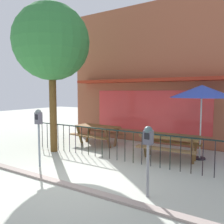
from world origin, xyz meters
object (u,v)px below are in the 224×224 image
at_px(picnic_table_left, 98,130).
at_px(picnic_table_right, 170,140).
at_px(patio_umbrella, 202,92).
at_px(parking_meter_far, 39,123).
at_px(parking_meter_near, 148,142).
at_px(street_tree, 52,43).

height_order(picnic_table_left, picnic_table_right, same).
distance_m(patio_umbrella, parking_meter_far, 5.02).
bearing_deg(parking_meter_near, picnic_table_right, 98.67).
bearing_deg(street_tree, patio_umbrella, 20.53).
bearing_deg(picnic_table_left, picnic_table_right, -7.46).
bearing_deg(parking_meter_far, picnic_table_left, 92.55).
bearing_deg(picnic_table_right, patio_umbrella, 31.11).
height_order(picnic_table_left, parking_meter_far, parking_meter_far).
relative_size(picnic_table_right, patio_umbrella, 0.79).
distance_m(picnic_table_right, parking_meter_far, 4.05).
distance_m(picnic_table_left, picnic_table_right, 3.13).
distance_m(picnic_table_right, parking_meter_near, 2.91).
height_order(patio_umbrella, street_tree, street_tree).
height_order(patio_umbrella, parking_meter_far, patio_umbrella).
xyz_separation_m(parking_meter_far, street_tree, (-0.89, 1.42, 2.57)).
xyz_separation_m(picnic_table_right, patio_umbrella, (0.82, 0.49, 1.54)).
xyz_separation_m(picnic_table_left, street_tree, (-0.75, -1.66, 3.23)).
height_order(parking_meter_near, street_tree, street_tree).
bearing_deg(parking_meter_near, parking_meter_far, 177.46).
distance_m(parking_meter_near, parking_meter_far, 3.41).
bearing_deg(picnic_table_left, street_tree, -114.39).
bearing_deg(picnic_table_right, parking_meter_far, -137.90).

